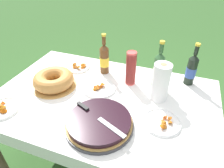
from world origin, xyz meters
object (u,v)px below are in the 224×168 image
object	(u,v)px
snack_plate_near	(162,122)
snack_plate_left	(78,66)
snack_plate_far	(99,88)
bundt_cake	(53,80)
serving_knife	(95,115)
paper_towel_roll	(161,82)
cider_bottle_green	(158,70)
berry_tart	(99,123)
cider_bottle_amber	(104,59)
cup_stack	(131,68)
juice_bottle_red	(191,69)
snack_plate_right	(2,109)

from	to	relation	value
snack_plate_near	snack_plate_left	bearing A→B (deg)	152.43
snack_plate_far	bundt_cake	bearing A→B (deg)	-166.70
serving_knife	paper_towel_roll	world-z (taller)	paper_towel_roll
cider_bottle_green	snack_plate_left	size ratio (longest dim) A/B	1.65
snack_plate_near	berry_tart	bearing A→B (deg)	-156.74
cider_bottle_amber	paper_towel_roll	size ratio (longest dim) A/B	1.23
cup_stack	cider_bottle_green	world-z (taller)	cider_bottle_green
snack_plate_near	snack_plate_far	bearing A→B (deg)	159.26
juice_bottle_red	bundt_cake	bearing A→B (deg)	-157.61
cider_bottle_green	paper_towel_roll	world-z (taller)	cider_bottle_green
berry_tart	paper_towel_roll	world-z (taller)	paper_towel_roll
cider_bottle_green	juice_bottle_red	world-z (taller)	cider_bottle_green
cup_stack	paper_towel_roll	bearing A→B (deg)	-25.02
snack_plate_near	snack_plate_far	size ratio (longest dim) A/B	0.94
cider_bottle_green	cider_bottle_amber	xyz separation A→B (m)	(-0.42, 0.05, -0.01)
bundt_cake	snack_plate_far	distance (m)	0.33
cup_stack	snack_plate_right	distance (m)	0.88
snack_plate_near	snack_plate_right	distance (m)	0.98
paper_towel_roll	snack_plate_near	bearing A→B (deg)	-74.97
serving_knife	juice_bottle_red	distance (m)	0.77
bundt_cake	cider_bottle_amber	xyz separation A→B (m)	(0.27, 0.30, 0.07)
juice_bottle_red	snack_plate_right	bearing A→B (deg)	-146.63
cider_bottle_amber	paper_towel_roll	distance (m)	0.50
cider_bottle_green	snack_plate_far	distance (m)	0.43
berry_tart	serving_knife	world-z (taller)	serving_knife
berry_tart	snack_plate_right	size ratio (longest dim) A/B	1.82
cup_stack	paper_towel_roll	distance (m)	0.25
cider_bottle_green	serving_knife	bearing A→B (deg)	-117.92
serving_knife	snack_plate_right	distance (m)	0.61
serving_knife	snack_plate_near	distance (m)	0.39
snack_plate_left	snack_plate_far	bearing A→B (deg)	-37.15
bundt_cake	cider_bottle_amber	bearing A→B (deg)	48.38
juice_bottle_red	snack_plate_left	distance (m)	0.89
juice_bottle_red	snack_plate_near	world-z (taller)	juice_bottle_red
juice_bottle_red	paper_towel_roll	bearing A→B (deg)	-125.24
cider_bottle_amber	snack_plate_left	xyz separation A→B (m)	(-0.24, -0.01, -0.11)
snack_plate_right	berry_tart	bearing A→B (deg)	7.96
berry_tart	cider_bottle_amber	world-z (taller)	cider_bottle_amber
serving_knife	snack_plate_left	bearing A→B (deg)	150.65
snack_plate_far	berry_tart	bearing A→B (deg)	-66.63
cup_stack	snack_plate_right	xyz separation A→B (m)	(-0.67, -0.56, -0.11)
snack_plate_left	snack_plate_far	xyz separation A→B (m)	(0.29, -0.22, -0.00)
cider_bottle_green	snack_plate_near	size ratio (longest dim) A/B	1.56
berry_tart	snack_plate_far	distance (m)	0.35
cider_bottle_green	paper_towel_roll	size ratio (longest dim) A/B	1.34
cup_stack	snack_plate_near	world-z (taller)	cup_stack
snack_plate_right	cider_bottle_green	bearing A→B (deg)	34.49
snack_plate_right	snack_plate_far	world-z (taller)	snack_plate_right
berry_tart	cider_bottle_amber	distance (m)	0.59
snack_plate_far	paper_towel_roll	world-z (taller)	paper_towel_roll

